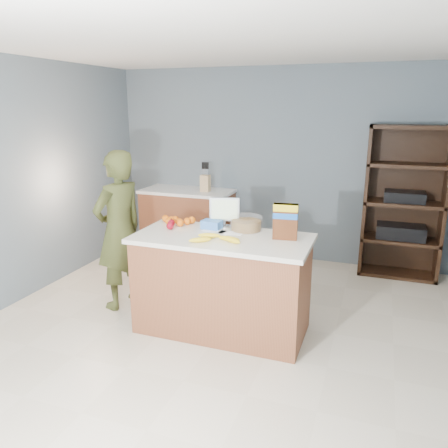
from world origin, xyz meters
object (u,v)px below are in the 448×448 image
(counter_peninsula, at_px, (222,287))
(cereal_box, at_px, (285,219))
(person, at_px, (119,231))
(tv, at_px, (225,210))
(shelving_unit, at_px, (403,205))

(counter_peninsula, height_order, cereal_box, cereal_box)
(person, height_order, tv, person)
(shelving_unit, height_order, tv, shelving_unit)
(counter_peninsula, bearing_deg, shelving_unit, 52.89)
(person, xyz_separation_m, cereal_box, (1.68, -0.04, 0.28))
(person, bearing_deg, cereal_box, 105.72)
(counter_peninsula, height_order, tv, tv)
(counter_peninsula, distance_m, tv, 0.72)
(shelving_unit, bearing_deg, counter_peninsula, -127.11)
(counter_peninsula, distance_m, cereal_box, 0.86)
(tv, xyz_separation_m, cereal_box, (0.62, -0.20, 0.02))
(cereal_box, bearing_deg, tv, 162.27)
(counter_peninsula, xyz_separation_m, person, (-1.15, 0.14, 0.39))
(counter_peninsula, relative_size, person, 0.97)
(counter_peninsula, relative_size, shelving_unit, 0.87)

